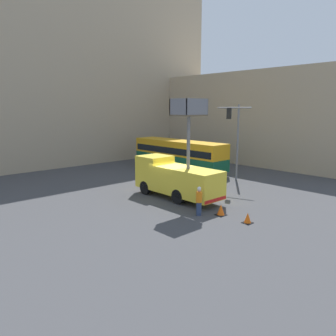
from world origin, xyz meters
The scene contains 10 objects.
ground_plane centered at (0.00, 0.00, 0.00)m, with size 120.00×120.00×0.00m, color #424244.
building_backdrop_far centered at (0.00, 21.93, 10.98)m, with size 44.00×10.00×21.95m.
building_backdrop_side centered at (20.64, 5.40, 5.34)m, with size 10.00×28.00×10.68m.
utility_truck centered at (0.07, -0.44, 1.62)m, with size 2.24×7.17×7.14m.
city_bus centered at (7.96, 7.29, 1.87)m, with size 2.53×11.46×3.17m.
traffic_light_pole centered at (7.58, -0.09, 4.55)m, with size 3.03×2.78×6.85m.
road_worker_near_truck centered at (-1.63, -4.26, 0.90)m, with size 0.38×0.38×1.81m.
road_worker_directing centered at (2.71, -0.35, 0.89)m, with size 0.38×0.38×1.79m.
traffic_cone_near_truck centered at (-0.63, -5.18, 0.32)m, with size 0.60×0.60×0.68m.
traffic_cone_mid_road centered at (-0.62, -7.11, 0.29)m, with size 0.54×0.54×0.61m.
Camera 1 is at (-16.16, -17.22, 6.50)m, focal length 35.00 mm.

